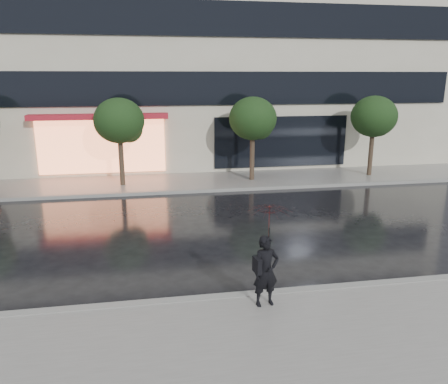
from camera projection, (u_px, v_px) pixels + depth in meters
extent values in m
plane|color=black|center=(227.00, 280.00, 10.78)|extent=(120.00, 120.00, 0.00)
cube|color=slate|center=(259.00, 360.00, 7.67)|extent=(60.00, 4.50, 0.12)
cube|color=slate|center=(188.00, 182.00, 20.52)|extent=(60.00, 3.50, 0.12)
cube|color=gray|center=(235.00, 297.00, 9.81)|extent=(60.00, 0.25, 0.14)
cube|color=gray|center=(192.00, 191.00, 18.86)|extent=(60.00, 0.25, 0.14)
cube|color=beige|center=(173.00, 4.00, 25.60)|extent=(30.00, 12.00, 18.00)
cube|color=black|center=(183.00, 89.00, 21.04)|extent=(28.00, 0.12, 1.60)
cube|color=black|center=(182.00, 18.00, 20.22)|extent=(28.00, 0.12, 1.60)
cube|color=#FF8C59|center=(102.00, 146.00, 21.06)|extent=(6.00, 0.10, 2.60)
cube|color=#AA1A28|center=(99.00, 117.00, 20.37)|extent=(6.40, 0.70, 0.25)
cube|color=black|center=(281.00, 142.00, 22.56)|extent=(7.00, 0.10, 2.60)
cylinder|color=#33261C|center=(122.00, 163.00, 19.52)|extent=(0.22, 0.22, 2.20)
ellipsoid|color=black|center=(119.00, 121.00, 19.04)|extent=(2.20, 2.20, 1.98)
sphere|color=black|center=(129.00, 129.00, 19.39)|extent=(1.20, 1.20, 1.20)
cylinder|color=#33261C|center=(252.00, 159.00, 20.51)|extent=(0.22, 0.22, 2.20)
ellipsoid|color=black|center=(253.00, 118.00, 20.02)|extent=(2.20, 2.20, 1.98)
sphere|color=black|center=(260.00, 127.00, 20.38)|extent=(1.20, 1.20, 1.20)
cylinder|color=#33261C|center=(371.00, 155.00, 21.50)|extent=(0.22, 0.22, 2.20)
ellipsoid|color=black|center=(374.00, 116.00, 21.01)|extent=(2.20, 2.20, 1.98)
sphere|color=black|center=(379.00, 124.00, 21.37)|extent=(1.20, 1.20, 1.20)
imported|color=black|center=(266.00, 271.00, 9.21)|extent=(0.62, 0.47, 1.56)
imported|color=#370A0A|center=(269.00, 224.00, 8.96)|extent=(1.06, 1.07, 0.84)
cylinder|color=black|center=(269.00, 245.00, 9.08)|extent=(0.02, 0.02, 0.78)
cube|color=black|center=(257.00, 265.00, 9.04)|extent=(0.15, 0.30, 0.33)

